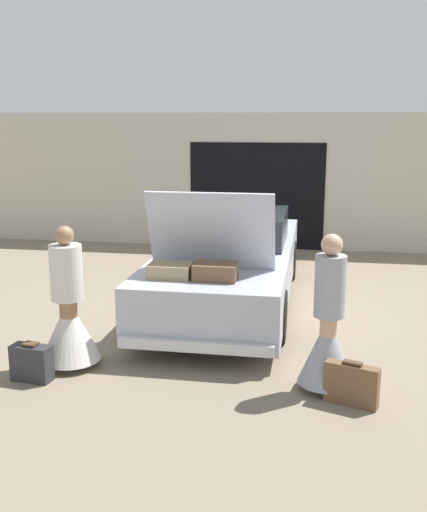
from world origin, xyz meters
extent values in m
plane|color=#7F705B|center=(0.00, 0.00, 0.00)|extent=(40.00, 40.00, 0.00)
cube|color=beige|center=(0.00, 4.00, 1.40)|extent=(12.00, 0.12, 2.80)
cube|color=black|center=(0.00, 3.93, 1.10)|extent=(2.80, 0.02, 2.20)
cube|color=#B2B7C6|center=(0.00, 0.00, 0.52)|extent=(1.80, 4.97, 0.69)
cube|color=#1E2328|center=(0.00, 0.30, 1.09)|extent=(1.58, 1.59, 0.45)
cylinder|color=black|center=(-0.83, 1.54, 0.33)|extent=(0.18, 0.65, 0.65)
cylinder|color=black|center=(0.83, 1.54, 0.33)|extent=(0.18, 0.65, 0.65)
cylinder|color=black|center=(-0.83, -1.49, 0.33)|extent=(0.18, 0.65, 0.65)
cylinder|color=black|center=(0.83, -1.49, 0.33)|extent=(0.18, 0.65, 0.65)
cube|color=silver|center=(0.00, -2.53, 0.28)|extent=(1.71, 0.10, 0.12)
cube|color=#B2B7C6|center=(0.00, -1.55, 1.36)|extent=(1.53, 0.39, 0.99)
cube|color=#9E8460|center=(-0.42, -1.90, 0.95)|extent=(0.50, 0.35, 0.16)
cube|color=brown|center=(0.12, -1.90, 0.96)|extent=(0.49, 0.37, 0.19)
cylinder|color=#997051|center=(-1.39, -2.61, 0.38)|extent=(0.19, 0.19, 0.76)
cone|color=silver|center=(-1.39, -2.61, 0.42)|extent=(0.67, 0.67, 0.69)
cylinder|color=silver|center=(-1.39, -2.61, 1.06)|extent=(0.35, 0.35, 0.60)
sphere|color=#997051|center=(-1.39, -2.61, 1.47)|extent=(0.21, 0.21, 0.21)
cylinder|color=tan|center=(1.39, -2.75, 0.39)|extent=(0.17, 0.17, 0.78)
cone|color=#9399A3|center=(1.39, -2.75, 0.43)|extent=(0.58, 0.58, 0.70)
cylinder|color=#9399A3|center=(1.39, -2.75, 1.08)|extent=(0.30, 0.30, 0.61)
sphere|color=tan|center=(1.39, -2.75, 1.50)|extent=(0.21, 0.21, 0.21)
cube|color=#2D2D33|center=(-1.63, -3.05, 0.19)|extent=(0.44, 0.23, 0.38)
cube|color=#4C3823|center=(-1.63, -3.05, 0.40)|extent=(0.16, 0.13, 0.02)
cube|color=brown|center=(1.62, -3.05, 0.20)|extent=(0.53, 0.29, 0.40)
cube|color=#4C3823|center=(1.62, -3.05, 0.42)|extent=(0.19, 0.13, 0.02)
camera|label=1|loc=(1.22, -8.47, 2.67)|focal=42.00mm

